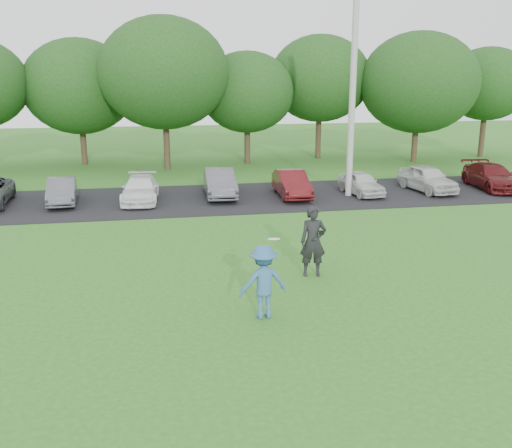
{
  "coord_description": "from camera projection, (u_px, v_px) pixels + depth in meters",
  "views": [
    {
      "loc": [
        -2.85,
        -12.11,
        5.54
      ],
      "look_at": [
        0.0,
        3.5,
        1.3
      ],
      "focal_mm": 40.0,
      "sensor_mm": 36.0,
      "label": 1
    }
  ],
  "objects": [
    {
      "name": "ground",
      "position": [
        283.0,
        315.0,
        13.44
      ],
      "size": [
        100.0,
        100.0,
        0.0
      ],
      "primitive_type": "plane",
      "color": "#2A681D",
      "rests_on": "ground"
    },
    {
      "name": "parking_lot",
      "position": [
        218.0,
        198.0,
        25.79
      ],
      "size": [
        32.0,
        6.5,
        0.03
      ],
      "primitive_type": "cube",
      "color": "black",
      "rests_on": "ground"
    },
    {
      "name": "utility_pole",
      "position": [
        353.0,
        83.0,
        25.03
      ],
      "size": [
        0.28,
        0.28,
        10.17
      ],
      "primitive_type": "cylinder",
      "color": "#A8A8A3",
      "rests_on": "ground"
    },
    {
      "name": "frisbee_player",
      "position": [
        263.0,
        282.0,
        13.09
      ],
      "size": [
        1.19,
        0.77,
        1.99
      ],
      "color": "#346292",
      "rests_on": "ground"
    },
    {
      "name": "camera_bystander",
      "position": [
        313.0,
        241.0,
        15.8
      ],
      "size": [
        0.78,
        0.57,
        1.99
      ],
      "color": "black",
      "rests_on": "ground"
    },
    {
      "name": "parked_cars",
      "position": [
        220.0,
        186.0,
        25.56
      ],
      "size": [
        28.49,
        4.67,
        1.24
      ],
      "color": "white",
      "rests_on": "parking_lot"
    },
    {
      "name": "tree_row",
      "position": [
        223.0,
        83.0,
        34.06
      ],
      "size": [
        42.39,
        9.85,
        8.64
      ],
      "color": "#38281C",
      "rests_on": "ground"
    }
  ]
}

